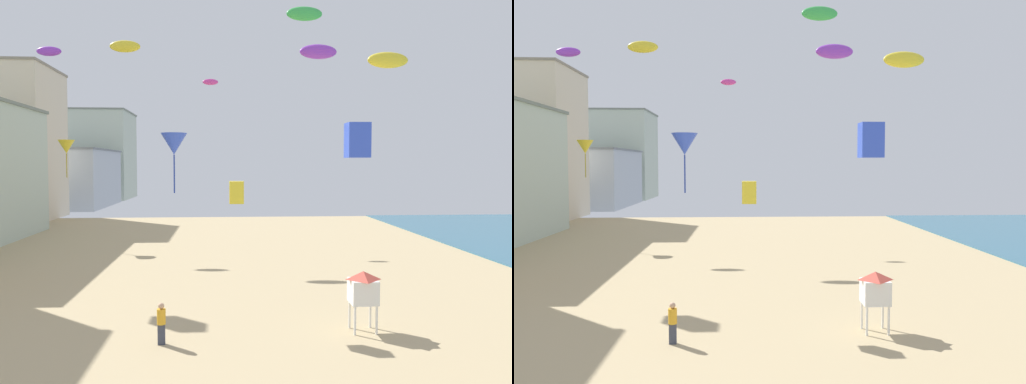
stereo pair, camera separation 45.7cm
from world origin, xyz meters
TOP-DOWN VIEW (x-y plane):
  - boardwalk_hotel_far at (-24.68, 58.61)m, footprint 11.10×12.50m
  - boardwalk_hotel_distant at (-24.68, 78.69)m, footprint 16.07×21.03m
  - boardwalk_hotel_furthest at (-24.68, 98.73)m, footprint 16.33×15.46m
  - kite_flyer at (-0.34, 11.79)m, footprint 0.34×0.34m
  - lifeguard_stand at (7.91, 12.81)m, footprint 1.10×1.10m
  - kite_yellow_parafoil at (12.13, 22.88)m, footprint 2.51×0.70m
  - kite_yellow_delta at (-11.42, 37.43)m, footprint 1.44×1.44m
  - kite_purple_parafoil at (8.39, 25.75)m, footprint 2.46×0.68m
  - kite_purple_parafoil_2 at (-13.01, 38.34)m, footprint 2.15×0.60m
  - kite_yellow_parafoil_2 at (-5.67, 34.07)m, footprint 2.43×0.68m
  - kite_green_parafoil at (6.86, 22.06)m, footprint 2.10×0.58m
  - kite_yellow_box at (2.68, 14.83)m, footprint 0.64×0.64m
  - kite_magenta_parafoil at (1.03, 38.66)m, footprint 1.40×0.39m
  - kite_blue_box at (8.37, 15.68)m, footprint 1.04×1.04m
  - kite_blue_delta_2 at (0.30, 10.81)m, footprint 0.96×0.96m

SIDE VIEW (x-z plane):
  - kite_flyer at x=-0.34m, z-range 0.10..1.74m
  - lifeguard_stand at x=7.91m, z-range 0.56..3.11m
  - boardwalk_hotel_distant at x=-24.68m, z-range 0.01..9.54m
  - kite_yellow_box at x=2.68m, z-range 5.25..6.25m
  - kite_blue_delta_2 at x=0.30m, z-range 6.65..8.83m
  - kite_blue_box at x=8.37m, z-range 7.32..8.95m
  - kite_yellow_delta at x=-11.42m, z-range 6.90..10.16m
  - boardwalk_hotel_furthest at x=-24.68m, z-range 0.01..17.78m
  - boardwalk_hotel_far at x=-24.68m, z-range 0.01..19.25m
  - kite_yellow_parafoil at x=12.13m, z-range 12.85..13.83m
  - kite_purple_parafoil at x=8.39m, z-range 13.94..14.89m
  - kite_magenta_parafoil at x=1.03m, z-range 14.15..14.70m
  - kite_green_parafoil at x=6.86m, z-range 15.37..16.18m
  - kite_yellow_parafoil_2 at x=-5.67m, z-range 15.97..16.91m
  - kite_purple_parafoil_2 at x=-13.01m, z-range 16.47..17.30m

